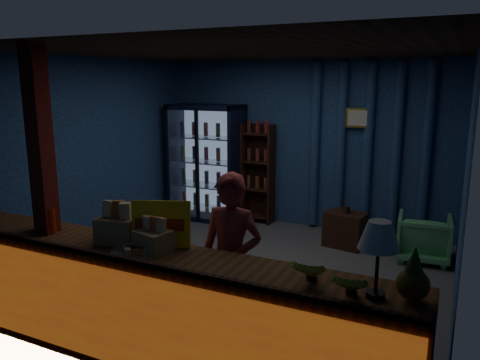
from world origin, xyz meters
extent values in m
plane|color=#515154|center=(0.00, 0.00, 0.00)|extent=(4.60, 4.60, 0.00)
plane|color=navy|center=(0.00, 2.20, 1.30)|extent=(4.60, 0.00, 4.60)
plane|color=navy|center=(0.00, -2.20, 1.30)|extent=(4.60, 0.00, 4.60)
plane|color=navy|center=(-2.30, 0.00, 1.30)|extent=(0.00, 4.40, 4.40)
plane|color=navy|center=(2.30, 0.00, 1.30)|extent=(0.00, 4.40, 4.40)
plane|color=#472D19|center=(0.00, 0.00, 2.60)|extent=(4.60, 4.60, 0.00)
cube|color=brown|center=(0.00, -1.90, 0.47)|extent=(4.40, 0.55, 0.95)
cube|color=red|center=(0.00, -2.19, 0.47)|extent=(4.35, 0.02, 0.81)
cube|color=#3C2013|center=(0.00, -2.17, 0.97)|extent=(4.40, 0.04, 0.04)
cube|color=maroon|center=(-1.05, -1.90, 1.30)|extent=(0.16, 0.16, 2.60)
cube|color=black|center=(-1.55, 2.12, 0.95)|extent=(1.20, 0.06, 1.90)
cube|color=black|center=(-2.12, 1.85, 0.95)|extent=(0.06, 0.60, 1.90)
cube|color=black|center=(-0.98, 1.85, 0.95)|extent=(0.06, 0.60, 1.90)
cube|color=black|center=(-1.55, 1.85, 1.86)|extent=(1.20, 0.60, 0.08)
cube|color=black|center=(-1.55, 1.85, 0.04)|extent=(1.20, 0.60, 0.08)
cube|color=#99B2D8|center=(-1.55, 2.07, 0.95)|extent=(1.08, 0.02, 1.74)
cube|color=white|center=(-1.55, 1.57, 0.95)|extent=(1.12, 0.02, 1.78)
cube|color=black|center=(-1.55, 1.55, 0.95)|extent=(0.05, 0.05, 1.80)
cube|color=silver|center=(-1.55, 1.85, 0.17)|extent=(1.08, 0.48, 0.02)
cylinder|color=#AF3919|center=(-2.00, 1.85, 0.30)|extent=(0.07, 0.07, 0.22)
cylinder|color=#175C1F|center=(-1.77, 1.85, 0.30)|extent=(0.07, 0.07, 0.22)
cylinder|color=olive|center=(-1.55, 1.85, 0.30)|extent=(0.07, 0.07, 0.22)
cylinder|color=#251751|center=(-1.32, 1.85, 0.30)|extent=(0.07, 0.07, 0.22)
cylinder|color=maroon|center=(-1.10, 1.85, 0.30)|extent=(0.07, 0.07, 0.22)
cube|color=silver|center=(-1.55, 1.85, 0.57)|extent=(1.08, 0.48, 0.02)
cylinder|color=#175C1F|center=(-2.00, 1.85, 0.70)|extent=(0.07, 0.07, 0.22)
cylinder|color=olive|center=(-1.77, 1.85, 0.70)|extent=(0.07, 0.07, 0.22)
cylinder|color=#251751|center=(-1.55, 1.85, 0.70)|extent=(0.07, 0.07, 0.22)
cylinder|color=maroon|center=(-1.32, 1.85, 0.70)|extent=(0.07, 0.07, 0.22)
cylinder|color=#AF3919|center=(-1.10, 1.85, 0.70)|extent=(0.07, 0.07, 0.22)
cube|color=silver|center=(-1.55, 1.85, 0.97)|extent=(1.08, 0.48, 0.02)
cylinder|color=olive|center=(-2.00, 1.85, 1.10)|extent=(0.07, 0.07, 0.22)
cylinder|color=#251751|center=(-1.77, 1.85, 1.10)|extent=(0.07, 0.07, 0.22)
cylinder|color=maroon|center=(-1.55, 1.85, 1.10)|extent=(0.07, 0.07, 0.22)
cylinder|color=#AF3919|center=(-1.32, 1.85, 1.10)|extent=(0.07, 0.07, 0.22)
cylinder|color=#175C1F|center=(-1.10, 1.85, 1.10)|extent=(0.07, 0.07, 0.22)
cube|color=silver|center=(-1.55, 1.85, 1.37)|extent=(1.08, 0.48, 0.02)
cylinder|color=#251751|center=(-2.00, 1.85, 1.50)|extent=(0.07, 0.07, 0.22)
cylinder|color=maroon|center=(-1.77, 1.85, 1.50)|extent=(0.07, 0.07, 0.22)
cylinder|color=#AF3919|center=(-1.55, 1.85, 1.50)|extent=(0.07, 0.07, 0.22)
cylinder|color=#175C1F|center=(-1.32, 1.85, 1.50)|extent=(0.07, 0.07, 0.22)
cylinder|color=olive|center=(-1.10, 1.85, 1.50)|extent=(0.07, 0.07, 0.22)
cube|color=#3C2013|center=(-0.70, 2.15, 0.80)|extent=(0.50, 0.02, 1.60)
cube|color=#3C2013|center=(-0.93, 2.02, 0.80)|extent=(0.03, 0.28, 1.60)
cube|color=#3C2013|center=(-0.46, 2.02, 0.80)|extent=(0.03, 0.28, 1.60)
cube|color=#3C2013|center=(-0.70, 2.02, 0.10)|extent=(0.46, 0.26, 0.02)
cube|color=#3C2013|center=(-0.70, 2.02, 0.55)|extent=(0.46, 0.26, 0.02)
cube|color=#3C2013|center=(-0.70, 2.02, 1.00)|extent=(0.46, 0.26, 0.02)
cube|color=#3C2013|center=(-0.70, 2.02, 1.45)|extent=(0.46, 0.26, 0.02)
cylinder|color=navy|center=(0.20, 2.14, 1.30)|extent=(0.14, 0.14, 2.50)
cylinder|color=navy|center=(0.60, 2.14, 1.30)|extent=(0.14, 0.14, 2.50)
cylinder|color=navy|center=(1.00, 2.14, 1.30)|extent=(0.14, 0.14, 2.50)
cylinder|color=navy|center=(1.40, 2.14, 1.30)|extent=(0.14, 0.14, 2.50)
cylinder|color=navy|center=(1.80, 2.14, 1.30)|extent=(0.14, 0.14, 2.50)
cube|color=gold|center=(0.85, 2.10, 1.75)|extent=(0.36, 0.03, 0.28)
cube|color=silver|center=(0.85, 2.08, 1.75)|extent=(0.30, 0.01, 0.22)
imported|color=#9B312A|center=(0.55, -1.42, 0.77)|extent=(0.57, 0.39, 1.54)
imported|color=#5FBF73|center=(1.90, 1.42, 0.30)|extent=(0.69, 0.71, 0.60)
cube|color=#3C2013|center=(0.87, 1.49, 0.24)|extent=(0.59, 0.47, 0.48)
cylinder|color=#3C2013|center=(0.87, 1.49, 0.53)|extent=(0.10, 0.10, 0.10)
cube|color=yellow|center=(0.09, -1.77, 1.14)|extent=(0.48, 0.27, 0.38)
cube|color=#AF240B|center=(0.09, -1.79, 1.14)|extent=(0.38, 0.18, 0.10)
cylinder|color=#AF240B|center=(-1.17, -1.84, 1.07)|extent=(0.10, 0.10, 0.24)
cylinder|color=#AF240B|center=(-1.17, -1.84, 1.23)|extent=(0.05, 0.05, 0.09)
cylinder|color=white|center=(-1.17, -1.84, 1.27)|extent=(0.05, 0.05, 0.02)
cylinder|color=#AF240B|center=(-1.00, -1.92, 1.07)|extent=(0.10, 0.10, 0.24)
cylinder|color=#AF240B|center=(-1.00, -1.92, 1.23)|extent=(0.05, 0.05, 0.09)
cylinder|color=white|center=(-1.00, -1.92, 1.27)|extent=(0.05, 0.05, 0.02)
cube|color=tan|center=(-0.31, -1.81, 1.06)|extent=(0.38, 0.33, 0.22)
cube|color=orange|center=(-0.39, -1.83, 1.24)|extent=(0.10, 0.07, 0.14)
cube|color=#D65628|center=(-0.31, -1.81, 1.24)|extent=(0.10, 0.07, 0.14)
cube|color=orange|center=(-0.22, -1.80, 1.24)|extent=(0.10, 0.07, 0.14)
cube|color=tan|center=(0.10, -1.89, 1.04)|extent=(0.31, 0.27, 0.17)
cube|color=orange|center=(0.03, -1.87, 1.18)|extent=(0.08, 0.06, 0.11)
cube|color=#D65628|center=(0.10, -1.89, 1.18)|extent=(0.08, 0.06, 0.11)
cube|color=orange|center=(0.16, -1.90, 1.18)|extent=(0.08, 0.06, 0.11)
cylinder|color=silver|center=(0.00, -1.98, 0.96)|extent=(0.41, 0.41, 0.02)
cube|color=orange|center=(0.08, -1.98, 1.00)|extent=(0.09, 0.06, 0.05)
cube|color=#D65628|center=(0.06, -1.92, 1.00)|extent=(0.11, 0.11, 0.05)
cube|color=orange|center=(0.00, -1.90, 1.00)|extent=(0.06, 0.09, 0.05)
cube|color=#D65628|center=(-0.06, -1.92, 1.00)|extent=(0.11, 0.11, 0.05)
cube|color=orange|center=(-0.08, -1.98, 1.00)|extent=(0.09, 0.06, 0.05)
cube|color=#D65628|center=(-0.06, -2.04, 1.00)|extent=(0.11, 0.11, 0.05)
cube|color=orange|center=(0.00, -2.06, 1.00)|extent=(0.06, 0.09, 0.05)
cube|color=#D65628|center=(0.06, -2.04, 1.00)|extent=(0.11, 0.11, 0.05)
cylinder|color=black|center=(1.84, -1.95, 0.97)|extent=(0.12, 0.12, 0.04)
cylinder|color=black|center=(1.84, -1.95, 1.15)|extent=(0.02, 0.02, 0.35)
cone|color=white|center=(1.84, -1.95, 1.36)|extent=(0.26, 0.26, 0.18)
sphere|color=#875F18|center=(2.05, -1.90, 1.06)|extent=(0.20, 0.20, 0.20)
cone|color=#245A1F|center=(2.05, -1.90, 1.23)|extent=(0.11, 0.11, 0.16)
camera|label=1|loc=(2.25, -4.77, 2.30)|focal=35.00mm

